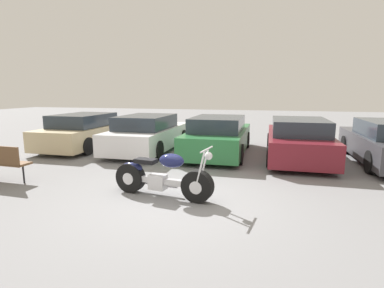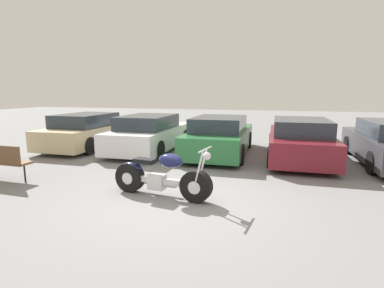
{
  "view_description": "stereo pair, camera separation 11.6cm",
  "coord_description": "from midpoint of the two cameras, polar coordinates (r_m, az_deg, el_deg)",
  "views": [
    {
      "loc": [
        1.68,
        -5.3,
        2.11
      ],
      "look_at": [
        -0.1,
        1.65,
        0.85
      ],
      "focal_mm": 28.0,
      "sensor_mm": 36.0,
      "label": 1
    },
    {
      "loc": [
        1.79,
        -5.27,
        2.11
      ],
      "look_at": [
        -0.1,
        1.65,
        0.85
      ],
      "focal_mm": 28.0,
      "sensor_mm": 36.0,
      "label": 2
    }
  ],
  "objects": [
    {
      "name": "ground_plane",
      "position": [
        5.95,
        -3.62,
        -10.83
      ],
      "size": [
        60.0,
        60.0,
        0.0
      ],
      "primitive_type": "plane",
      "color": "slate"
    },
    {
      "name": "motorcycle",
      "position": [
        6.11,
        -6.37,
        -6.19
      ],
      "size": [
        2.16,
        0.76,
        1.06
      ],
      "color": "black",
      "rests_on": "ground_plane"
    },
    {
      "name": "parked_car_champagne",
      "position": [
        12.14,
        -19.61,
        2.28
      ],
      "size": [
        1.87,
        4.43,
        1.29
      ],
      "color": "#C6B284",
      "rests_on": "ground_plane"
    },
    {
      "name": "parked_car_white",
      "position": [
        10.89,
        -8.56,
        1.93
      ],
      "size": [
        1.87,
        4.43,
        1.29
      ],
      "color": "white",
      "rests_on": "ground_plane"
    },
    {
      "name": "parked_car_green",
      "position": [
        10.2,
        4.77,
        1.47
      ],
      "size": [
        1.87,
        4.43,
        1.29
      ],
      "color": "#286B38",
      "rests_on": "ground_plane"
    },
    {
      "name": "parked_car_maroon",
      "position": [
        9.94,
        19.22,
        0.72
      ],
      "size": [
        1.87,
        4.43,
        1.29
      ],
      "color": "maroon",
      "rests_on": "ground_plane"
    }
  ]
}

